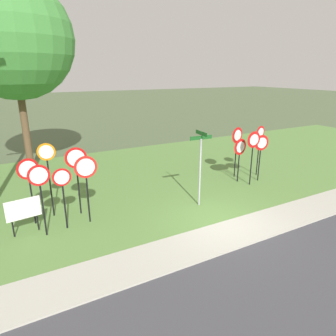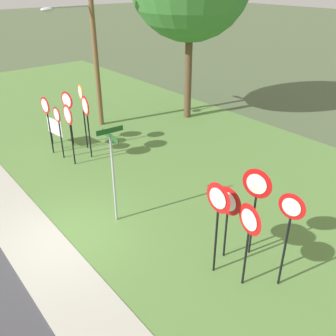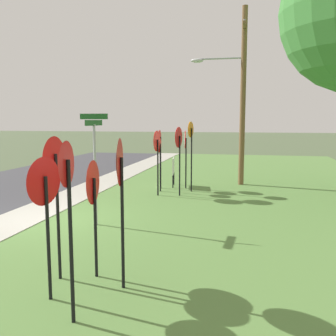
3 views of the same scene
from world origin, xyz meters
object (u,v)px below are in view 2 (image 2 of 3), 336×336
yield_sign_near_right (248,227)px  notice_board (55,128)px  stop_sign_far_right (69,122)px  yield_sign_far_left (289,220)px  stop_sign_far_left (58,122)px  stop_sign_near_left (47,113)px  stop_sign_center_tall (68,107)px  street_name_post (113,168)px  yield_sign_near_left (217,208)px  utility_pole (90,38)px  yield_sign_center (227,207)px  stop_sign_near_right (82,104)px  stop_sign_far_center (86,113)px  yield_sign_far_right (256,192)px

yield_sign_near_right → notice_board: size_ratio=1.86×
stop_sign_far_right → yield_sign_far_left: yield_sign_far_left is taller
stop_sign_far_left → stop_sign_near_left: bearing=-168.1°
stop_sign_far_right → notice_board: bearing=176.4°
stop_sign_center_tall → street_name_post: 6.24m
yield_sign_near_left → utility_pole: bearing=166.5°
stop_sign_far_right → yield_sign_near_left: 7.78m
stop_sign_center_tall → street_name_post: (6.05, -1.50, 0.04)m
stop_sign_near_left → yield_sign_center: stop_sign_near_left is taller
stop_sign_far_left → yield_sign_near_right: (9.38, 0.34, 0.16)m
stop_sign_near_left → street_name_post: bearing=-8.4°
stop_sign_center_tall → street_name_post: bearing=-24.4°
stop_sign_near_left → notice_board: bearing=136.9°
yield_sign_center → stop_sign_near_right: bearing=170.7°
stop_sign_far_right → street_name_post: 4.36m
yield_sign_near_right → stop_sign_near_left: bearing=-166.2°
stop_sign_center_tall → stop_sign_far_center: bearing=-9.7°
stop_sign_far_left → stop_sign_center_tall: 1.30m
stop_sign_far_right → stop_sign_far_left: bearing=-171.1°
stop_sign_near_right → utility_pole: (-2.12, 1.79, 2.19)m
yield_sign_far_right → utility_pole: (-11.10, 1.66, 2.25)m
stop_sign_center_tall → yield_sign_near_left: yield_sign_near_left is taller
stop_sign_near_left → stop_sign_far_left: 0.74m
yield_sign_far_right → notice_board: 10.12m
stop_sign_center_tall → yield_sign_near_right: bearing=-13.5°
yield_sign_near_right → utility_pole: utility_pole is taller
stop_sign_far_left → yield_sign_near_left: bearing=0.6°
stop_sign_center_tall → yield_sign_far_right: (9.66, 0.47, 0.17)m
stop_sign_far_center → yield_sign_center: stop_sign_far_center is taller
stop_sign_near_left → street_name_post: 5.84m
stop_sign_far_left → stop_sign_near_right: bearing=101.1°
yield_sign_far_right → yield_sign_center: (-0.35, -0.64, -0.34)m
stop_sign_near_left → street_name_post: size_ratio=0.81×
yield_sign_center → notice_board: 9.69m
stop_sign_far_center → yield_sign_far_right: bearing=11.5°
yield_sign_near_right → utility_pole: size_ratio=0.30×
stop_sign_far_right → notice_board: stop_sign_far_right is taller
stop_sign_near_right → stop_sign_center_tall: stop_sign_near_right is taller
stop_sign_far_center → yield_sign_far_right: stop_sign_far_center is taller
notice_board → yield_sign_near_left: bearing=-9.2°
yield_sign_far_left → utility_pole: 12.68m
utility_pole → yield_sign_near_left: bearing=-14.9°
stop_sign_near_left → yield_sign_near_left: size_ratio=0.95×
yield_sign_near_left → notice_board: 9.95m
yield_sign_near_right → yield_sign_far_right: yield_sign_far_right is taller
stop_sign_far_center → stop_sign_far_right: bearing=-72.6°
stop_sign_near_left → yield_sign_near_left: 9.31m
stop_sign_far_left → yield_sign_center: (8.39, 0.72, 0.04)m
yield_sign_near_left → yield_sign_center: yield_sign_near_left is taller
stop_sign_far_left → stop_sign_far_center: bearing=52.5°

